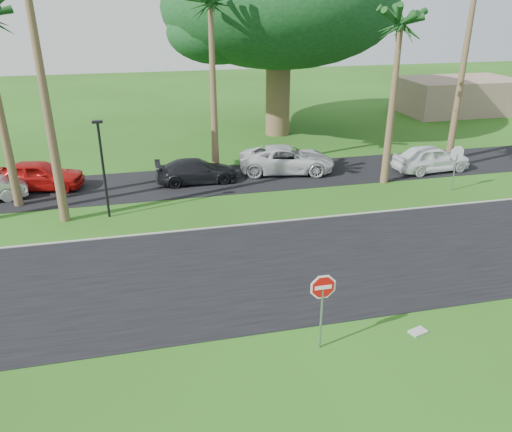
{
  "coord_description": "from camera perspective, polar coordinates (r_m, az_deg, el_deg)",
  "views": [
    {
      "loc": [
        -4.07,
        -14.37,
        9.6
      ],
      "look_at": [
        -0.07,
        2.97,
        1.8
      ],
      "focal_mm": 35.0,
      "sensor_mm": 36.0,
      "label": 1
    }
  ],
  "objects": [
    {
      "name": "car_dark",
      "position": [
        28.34,
        -6.81,
        5.11
      ],
      "size": [
        4.57,
        1.91,
        1.32
      ],
      "primitive_type": "imported",
      "rotation": [
        0.0,
        0.0,
        1.59
      ],
      "color": "black",
      "rests_on": "ground"
    },
    {
      "name": "car_minivan",
      "position": [
        29.88,
        3.55,
        6.45
      ],
      "size": [
        6.01,
        3.59,
        1.56
      ],
      "primitive_type": "imported",
      "rotation": [
        0.0,
        0.0,
        1.38
      ],
      "color": "silver",
      "rests_on": "ground"
    },
    {
      "name": "palm_right_near",
      "position": [
        27.69,
        16.18,
        19.89
      ],
      "size": [
        5.0,
        5.0,
        9.5
      ],
      "color": "brown",
      "rests_on": "ground"
    },
    {
      "name": "curb",
      "position": [
        22.91,
        -1.56,
        -1.03
      ],
      "size": [
        120.0,
        0.12,
        0.06
      ],
      "primitive_type": "cube",
      "color": "gray",
      "rests_on": "ground"
    },
    {
      "name": "palm_center",
      "position": [
        28.66,
        -5.24,
        22.71
      ],
      "size": [
        5.0,
        5.0,
        10.5
      ],
      "color": "brown",
      "rests_on": "ground"
    },
    {
      "name": "road",
      "position": [
        19.4,
        0.85,
        -5.96
      ],
      "size": [
        120.0,
        8.0,
        0.02
      ],
      "primitive_type": "cube",
      "color": "black",
      "rests_on": "ground"
    },
    {
      "name": "stop_sign_near",
      "position": [
        14.54,
        7.6,
        -9.14
      ],
      "size": [
        1.05,
        0.07,
        2.62
      ],
      "color": "gray",
      "rests_on": "ground"
    },
    {
      "name": "stop_sign_far",
      "position": [
        28.63,
        21.92,
        6.08
      ],
      "size": [
        1.05,
        0.07,
        2.62
      ],
      "rotation": [
        0.0,
        0.0,
        3.14
      ],
      "color": "gray",
      "rests_on": "ground"
    },
    {
      "name": "building_far",
      "position": [
        49.83,
        22.07,
        12.64
      ],
      "size": [
        10.0,
        6.0,
        3.0
      ],
      "primitive_type": "cube",
      "color": "gray",
      "rests_on": "ground"
    },
    {
      "name": "utility_slab",
      "position": [
        16.78,
        18.03,
        -12.45
      ],
      "size": [
        0.62,
        0.49,
        0.06
      ],
      "primitive_type": "cube",
      "rotation": [
        0.0,
        0.0,
        0.28
      ],
      "color": "#9B9C94",
      "rests_on": "ground"
    },
    {
      "name": "ground",
      "position": [
        17.75,
        2.41,
        -9.09
      ],
      "size": [
        120.0,
        120.0,
        0.0
      ],
      "primitive_type": "plane",
      "color": "#244C13",
      "rests_on": "ground"
    },
    {
      "name": "parking_strip",
      "position": [
        28.81,
        -4.14,
        4.16
      ],
      "size": [
        120.0,
        5.0,
        0.02
      ],
      "primitive_type": "cube",
      "color": "black",
      "rests_on": "ground"
    },
    {
      "name": "car_red",
      "position": [
        29.49,
        -23.56,
        4.27
      ],
      "size": [
        4.9,
        2.65,
        1.58
      ],
      "primitive_type": "imported",
      "rotation": [
        0.0,
        0.0,
        1.4
      ],
      "color": "#AB100E",
      "rests_on": "ground"
    },
    {
      "name": "streetlight_right",
      "position": [
        23.97,
        -17.12,
        5.76
      ],
      "size": [
        0.45,
        0.25,
        4.64
      ],
      "color": "black",
      "rests_on": "ground"
    },
    {
      "name": "car_pickup",
      "position": [
        31.8,
        19.4,
        6.23
      ],
      "size": [
        4.79,
        2.24,
        1.58
      ],
      "primitive_type": "imported",
      "rotation": [
        0.0,
        0.0,
        1.65
      ],
      "color": "white",
      "rests_on": "ground"
    },
    {
      "name": "canopy_tree",
      "position": [
        37.74,
        2.69,
        22.65
      ],
      "size": [
        16.5,
        16.5,
        13.12
      ],
      "color": "brown",
      "rests_on": "ground"
    }
  ]
}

